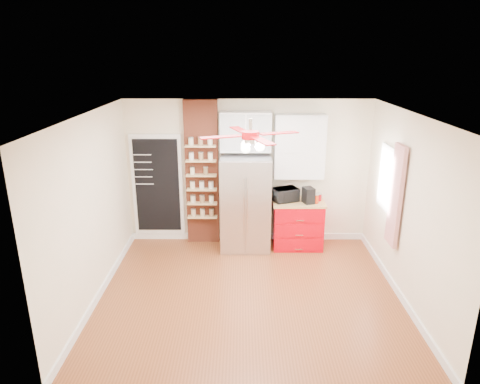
{
  "coord_description": "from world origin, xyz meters",
  "views": [
    {
      "loc": [
        -0.12,
        -5.68,
        3.5
      ],
      "look_at": [
        -0.14,
        0.9,
        1.33
      ],
      "focal_mm": 32.0,
      "sensor_mm": 36.0,
      "label": 1
    }
  ],
  "objects_px": {
    "fridge": "(245,203)",
    "toaster_oven": "(285,195)",
    "canister_left": "(316,199)",
    "ceiling_fan": "(250,135)",
    "red_cabinet": "(297,224)",
    "pantry_jar_oats": "(192,171)",
    "coffee_maker": "(308,195)"
  },
  "relations": [
    {
      "from": "fridge",
      "to": "ceiling_fan",
      "type": "xyz_separation_m",
      "value": [
        0.05,
        -1.63,
        1.55
      ]
    },
    {
      "from": "fridge",
      "to": "ceiling_fan",
      "type": "height_order",
      "value": "ceiling_fan"
    },
    {
      "from": "canister_left",
      "to": "pantry_jar_oats",
      "type": "height_order",
      "value": "pantry_jar_oats"
    },
    {
      "from": "red_cabinet",
      "to": "canister_left",
      "type": "height_order",
      "value": "canister_left"
    },
    {
      "from": "toaster_oven",
      "to": "coffee_maker",
      "type": "bearing_deg",
      "value": -37.27
    },
    {
      "from": "canister_left",
      "to": "pantry_jar_oats",
      "type": "relative_size",
      "value": 1.23
    },
    {
      "from": "ceiling_fan",
      "to": "pantry_jar_oats",
      "type": "relative_size",
      "value": 11.02
    },
    {
      "from": "canister_left",
      "to": "ceiling_fan",
      "type": "bearing_deg",
      "value": -127.85
    },
    {
      "from": "red_cabinet",
      "to": "ceiling_fan",
      "type": "xyz_separation_m",
      "value": [
        -0.92,
        -1.68,
        1.97
      ]
    },
    {
      "from": "fridge",
      "to": "toaster_oven",
      "type": "relative_size",
      "value": 3.93
    },
    {
      "from": "toaster_oven",
      "to": "canister_left",
      "type": "xyz_separation_m",
      "value": [
        0.54,
        -0.11,
        -0.04
      ]
    },
    {
      "from": "fridge",
      "to": "red_cabinet",
      "type": "height_order",
      "value": "fridge"
    },
    {
      "from": "red_cabinet",
      "to": "canister_left",
      "type": "distance_m",
      "value": 0.61
    },
    {
      "from": "ceiling_fan",
      "to": "toaster_oven",
      "type": "bearing_deg",
      "value": 68.01
    },
    {
      "from": "ceiling_fan",
      "to": "coffee_maker",
      "type": "relative_size",
      "value": 4.88
    },
    {
      "from": "fridge",
      "to": "toaster_oven",
      "type": "bearing_deg",
      "value": 3.26
    },
    {
      "from": "ceiling_fan",
      "to": "pantry_jar_oats",
      "type": "xyz_separation_m",
      "value": [
        -1.01,
        1.79,
        -0.99
      ]
    },
    {
      "from": "red_cabinet",
      "to": "canister_left",
      "type": "xyz_separation_m",
      "value": [
        0.29,
        -0.12,
        0.53
      ]
    },
    {
      "from": "red_cabinet",
      "to": "toaster_oven",
      "type": "xyz_separation_m",
      "value": [
        -0.25,
        -0.01,
        0.57
      ]
    },
    {
      "from": "ceiling_fan",
      "to": "canister_left",
      "type": "bearing_deg",
      "value": 52.15
    },
    {
      "from": "pantry_jar_oats",
      "to": "red_cabinet",
      "type": "bearing_deg",
      "value": -3.11
    },
    {
      "from": "toaster_oven",
      "to": "canister_left",
      "type": "relative_size",
      "value": 2.84
    },
    {
      "from": "toaster_oven",
      "to": "coffee_maker",
      "type": "distance_m",
      "value": 0.42
    },
    {
      "from": "fridge",
      "to": "canister_left",
      "type": "height_order",
      "value": "fridge"
    },
    {
      "from": "toaster_oven",
      "to": "coffee_maker",
      "type": "xyz_separation_m",
      "value": [
        0.4,
        -0.1,
        0.02
      ]
    },
    {
      "from": "ceiling_fan",
      "to": "canister_left",
      "type": "xyz_separation_m",
      "value": [
        1.21,
        1.56,
        -1.45
      ]
    },
    {
      "from": "fridge",
      "to": "red_cabinet",
      "type": "distance_m",
      "value": 1.06
    },
    {
      "from": "toaster_oven",
      "to": "fridge",
      "type": "bearing_deg",
      "value": 159.96
    },
    {
      "from": "toaster_oven",
      "to": "canister_left",
      "type": "bearing_deg",
      "value": -34.68
    },
    {
      "from": "fridge",
      "to": "toaster_oven",
      "type": "xyz_separation_m",
      "value": [
        0.72,
        0.04,
        0.15
      ]
    },
    {
      "from": "fridge",
      "to": "canister_left",
      "type": "bearing_deg",
      "value": -3.04
    },
    {
      "from": "toaster_oven",
      "to": "pantry_jar_oats",
      "type": "xyz_separation_m",
      "value": [
        -1.69,
        0.11,
        0.41
      ]
    }
  ]
}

